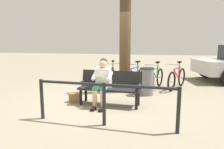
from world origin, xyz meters
name	(u,v)px	position (x,y,z in m)	size (l,w,h in m)	color
ground_plane	(102,103)	(0.00, 0.00, 0.00)	(40.00, 40.00, 0.00)	gray
bench	(110,85)	(-0.24, 0.08, 0.51)	(1.62, 0.55, 0.87)	black
person_reading	(102,80)	(-0.07, 0.24, 0.66)	(0.50, 0.78, 1.20)	white
handbag	(75,98)	(0.74, 0.12, 0.12)	(0.30, 0.14, 0.24)	olive
tree_trunk	(125,43)	(-0.39, -1.34, 1.58)	(0.36, 0.36, 3.16)	#4C3823
litter_bin	(147,81)	(-1.12, -1.06, 0.42)	(0.41, 0.41, 0.84)	slate
bicycle_red	(177,78)	(-2.09, -2.16, 0.36)	(0.76, 1.56, 0.94)	black
bicycle_black	(156,79)	(-1.36, -1.92, 0.36)	(0.63, 1.62, 0.94)	black
bicycle_blue	(135,78)	(-0.66, -1.98, 0.36)	(0.73, 1.58, 0.94)	black
bicycle_orange	(113,76)	(0.14, -2.02, 0.36)	(0.59, 1.64, 0.94)	black
railing_fence	(104,96)	(-0.43, 1.42, 0.58)	(2.80, 0.18, 0.85)	black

